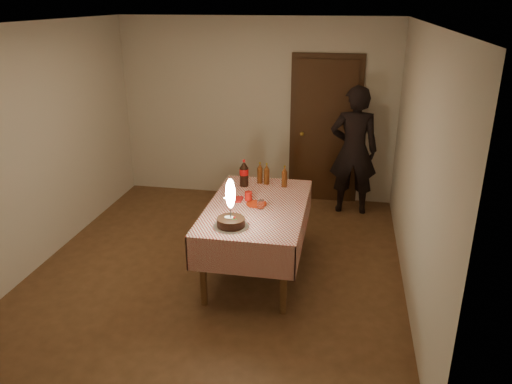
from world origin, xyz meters
TOP-DOWN VIEW (x-y plane):
  - ground at (0.00, 0.00)m, footprint 4.00×4.50m
  - room_shell at (0.03, 0.08)m, footprint 4.04×4.54m
  - dining_table at (0.43, -0.03)m, footprint 1.02×1.72m
  - birthday_cake at (0.28, -0.59)m, footprint 0.34×0.34m
  - red_plate at (0.42, -0.01)m, footprint 0.22×0.22m
  - red_cup at (0.31, 0.08)m, footprint 0.08×0.08m
  - clear_cup at (0.48, -0.11)m, footprint 0.07×0.07m
  - napkin_stack at (0.17, 0.06)m, footprint 0.15×0.15m
  - cola_bottle at (0.18, 0.51)m, footprint 0.10×0.10m
  - amber_bottle_left at (0.34, 0.64)m, footprint 0.06×0.06m
  - amber_bottle_right at (0.64, 0.57)m, footprint 0.06×0.06m
  - amber_bottle_mid at (0.42, 0.62)m, footprint 0.06×0.06m
  - photographer at (1.42, 1.85)m, footprint 0.66×0.47m

SIDE VIEW (x-z plane):
  - ground at x=0.00m, z-range -0.01..0.01m
  - dining_table at x=0.43m, z-range 0.29..1.07m
  - red_plate at x=0.42m, z-range 0.78..0.79m
  - napkin_stack at x=0.17m, z-range 0.78..0.80m
  - clear_cup at x=0.48m, z-range 0.78..0.87m
  - red_cup at x=0.31m, z-range 0.78..0.88m
  - photographer at x=1.42m, z-range 0.00..1.77m
  - amber_bottle_left at x=0.34m, z-range 0.78..1.03m
  - amber_bottle_right at x=0.64m, z-range 0.78..1.03m
  - amber_bottle_mid at x=0.42m, z-range 0.78..1.03m
  - birthday_cake at x=0.28m, z-range 0.67..1.15m
  - cola_bottle at x=0.18m, z-range 0.78..1.10m
  - room_shell at x=0.03m, z-range 0.34..2.96m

